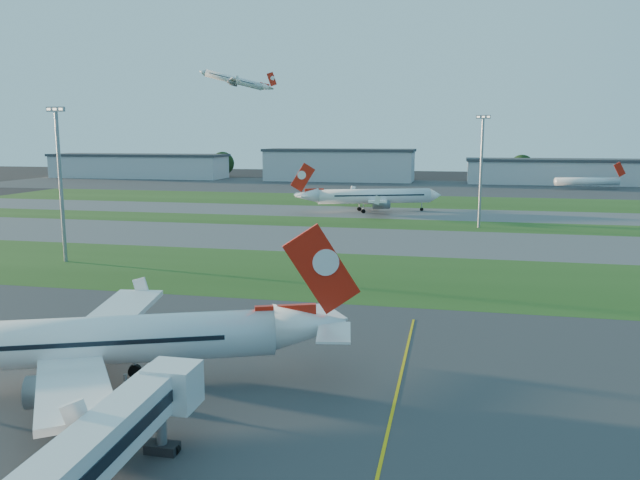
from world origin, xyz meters
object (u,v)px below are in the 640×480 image
(mini_jet_near, at_px, (588,181))
(airliner_taxiing, at_px, (373,197))
(airliner_parked, at_px, (87,343))
(light_mast_centre, at_px, (481,164))
(light_mast_west, at_px, (60,174))

(mini_jet_near, bearing_deg, airliner_taxiing, -143.38)
(airliner_parked, relative_size, light_mast_centre, 1.44)
(airliner_parked, xyz_separation_m, mini_jet_near, (81.43, 223.46, -1.01))
(mini_jet_near, bearing_deg, light_mast_west, -138.47)
(airliner_taxiing, xyz_separation_m, light_mast_west, (-41.89, -81.48, 10.46))
(light_mast_west, xyz_separation_m, light_mast_centre, (70.00, 56.00, 0.00))
(airliner_parked, relative_size, light_mast_west, 1.44)
(airliner_taxiing, bearing_deg, light_mast_west, 42.47)
(airliner_taxiing, relative_size, light_mast_centre, 1.47)
(mini_jet_near, xyz_separation_m, light_mast_west, (-116.43, -175.08, 11.53))
(airliner_parked, xyz_separation_m, light_mast_west, (-34.99, 48.38, 10.53))
(light_mast_centre, bearing_deg, light_mast_west, -141.34)
(airliner_parked, height_order, airliner_taxiing, airliner_taxiing)
(airliner_taxiing, xyz_separation_m, light_mast_centre, (28.11, -25.48, 10.46))
(airliner_taxiing, height_order, light_mast_west, light_mast_west)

